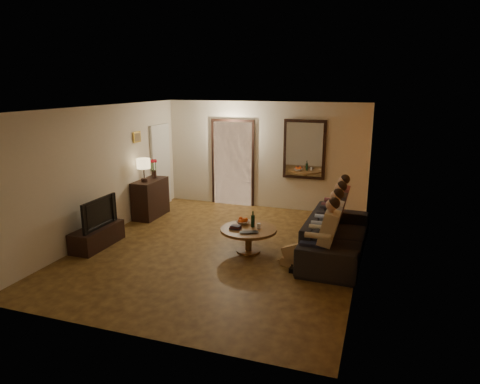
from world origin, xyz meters
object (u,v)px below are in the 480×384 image
(wine_bottle, at_px, (253,219))
(dog, at_px, (296,252))
(table_lamp, at_px, (144,170))
(laptop, at_px, (249,233))
(tv, at_px, (95,213))
(person_d, at_px, (337,209))
(person_b, at_px, (329,228))
(sofa, at_px, (336,236))
(coffee_table, at_px, (248,240))
(dresser, at_px, (151,198))
(person_a, at_px, (324,239))
(person_c, at_px, (333,218))
(bowl, at_px, (243,222))
(tv_stand, at_px, (97,236))

(wine_bottle, bearing_deg, dog, -29.20)
(table_lamp, bearing_deg, laptop, -25.62)
(tv, relative_size, laptop, 2.97)
(table_lamp, height_order, tv, table_lamp)
(person_d, bearing_deg, person_b, -90.00)
(sofa, bearing_deg, coffee_table, 104.81)
(dresser, height_order, person_a, person_a)
(person_c, height_order, dog, person_c)
(table_lamp, bearing_deg, person_b, -13.91)
(bowl, relative_size, laptop, 0.79)
(person_a, xyz_separation_m, dog, (-0.47, 0.13, -0.32))
(person_a, distance_m, wine_bottle, 1.52)
(table_lamp, bearing_deg, bowl, -18.78)
(tv_stand, height_order, person_d, person_d)
(dog, xyz_separation_m, coffee_table, (-0.96, 0.41, -0.06))
(laptop, bearing_deg, sofa, 1.06)
(dog, height_order, wine_bottle, wine_bottle)
(sofa, distance_m, person_d, 0.94)
(person_b, bearing_deg, coffee_table, -177.50)
(tv_stand, height_order, bowl, bowl)
(sofa, bearing_deg, dresser, 78.92)
(person_b, bearing_deg, bowl, 174.44)
(sofa, height_order, person_c, person_c)
(dog, height_order, coffee_table, dog)
(dog, height_order, bowl, dog)
(person_b, distance_m, person_c, 0.60)
(person_c, relative_size, laptop, 3.65)
(dog, xyz_separation_m, laptop, (-0.86, 0.13, 0.18))
(table_lamp, bearing_deg, person_c, -6.05)
(tv, distance_m, sofa, 4.47)
(tv, relative_size, wine_bottle, 3.15)
(laptop, bearing_deg, person_d, 26.06)
(person_a, relative_size, person_c, 1.00)
(person_a, height_order, coffee_table, person_a)
(tv, relative_size, person_c, 0.81)
(sofa, distance_m, laptop, 1.58)
(table_lamp, xyz_separation_m, tv_stand, (0.00, -1.77, -0.95))
(sofa, distance_m, wine_bottle, 1.53)
(person_b, height_order, bowl, person_b)
(dresser, distance_m, coffee_table, 3.11)
(person_a, xyz_separation_m, person_c, (0.00, 1.20, 0.00))
(sofa, bearing_deg, table_lamp, 81.71)
(bowl, xyz_separation_m, laptop, (0.28, -0.50, -0.02))
(tv, distance_m, person_d, 4.65)
(person_b, height_order, person_c, same)
(tv_stand, distance_m, person_d, 4.67)
(sofa, distance_m, dog, 0.97)
(table_lamp, bearing_deg, person_a, -21.27)
(tv_stand, bearing_deg, person_a, 1.66)
(sofa, bearing_deg, person_c, 19.95)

